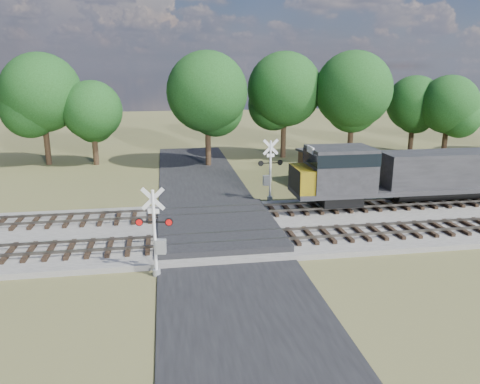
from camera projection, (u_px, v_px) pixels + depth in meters
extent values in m
plane|color=brown|center=(218.00, 235.00, 27.58)|extent=(160.00, 160.00, 0.00)
cube|color=gray|center=(374.00, 221.00, 29.56)|extent=(140.00, 10.00, 0.30)
cube|color=black|center=(218.00, 234.00, 27.57)|extent=(7.00, 60.00, 0.08)
cube|color=#262628|center=(217.00, 227.00, 27.98)|extent=(7.00, 9.00, 0.62)
cube|color=black|center=(258.00, 238.00, 25.88)|extent=(44.00, 2.60, 0.18)
cube|color=#534F47|center=(399.00, 232.00, 26.39)|extent=(140.00, 0.08, 0.15)
cube|color=#534F47|center=(388.00, 224.00, 27.76)|extent=(140.00, 0.08, 0.15)
cube|color=black|center=(243.00, 212.00, 30.65)|extent=(44.00, 2.60, 0.18)
cube|color=#534F47|center=(363.00, 207.00, 31.15)|extent=(140.00, 0.08, 0.15)
cube|color=#534F47|center=(355.00, 201.00, 32.52)|extent=(140.00, 0.08, 0.15)
cylinder|color=silver|center=(155.00, 234.00, 21.64)|extent=(0.15, 0.15, 4.21)
cylinder|color=#949799|center=(157.00, 272.00, 22.15)|extent=(0.38, 0.38, 0.32)
cube|color=silver|center=(153.00, 199.00, 21.20)|extent=(1.09, 0.22, 1.10)
cube|color=silver|center=(153.00, 199.00, 21.20)|extent=(1.09, 0.22, 1.10)
cube|color=silver|center=(153.00, 211.00, 21.36)|extent=(0.52, 0.12, 0.23)
cube|color=black|center=(154.00, 222.00, 21.49)|extent=(1.67, 0.33, 0.06)
cylinder|color=red|center=(139.00, 222.00, 21.49)|extent=(0.39, 0.16, 0.38)
cylinder|color=red|center=(169.00, 222.00, 21.49)|extent=(0.39, 0.16, 0.38)
cube|color=#949799|center=(161.00, 247.00, 21.81)|extent=(0.52, 0.39, 0.68)
cylinder|color=silver|center=(270.00, 171.00, 33.96)|extent=(0.16, 0.16, 4.46)
cylinder|color=#949799|center=(270.00, 198.00, 34.49)|extent=(0.40, 0.40, 0.33)
cube|color=silver|center=(271.00, 147.00, 33.49)|extent=(1.17, 0.12, 1.17)
cube|color=silver|center=(271.00, 147.00, 33.49)|extent=(1.17, 0.12, 1.17)
cube|color=silver|center=(271.00, 155.00, 33.65)|extent=(0.56, 0.07, 0.25)
cube|color=black|center=(270.00, 163.00, 33.80)|extent=(1.78, 0.19, 0.07)
cylinder|color=red|center=(280.00, 163.00, 33.96)|extent=(0.41, 0.14, 0.40)
cylinder|color=red|center=(261.00, 163.00, 33.64)|extent=(0.41, 0.14, 0.40)
cube|color=#949799|center=(266.00, 180.00, 34.07)|extent=(0.52, 0.37, 0.72)
cube|color=#47291E|center=(329.00, 168.00, 39.23)|extent=(4.53, 4.53, 2.64)
cube|color=#2D2D30|center=(329.00, 152.00, 38.87)|extent=(4.99, 4.99, 0.19)
cylinder|color=black|center=(46.00, 137.00, 46.52)|extent=(0.56, 0.56, 5.48)
sphere|color=#143310|center=(41.00, 93.00, 45.38)|extent=(7.67, 7.67, 7.67)
cylinder|color=black|center=(95.00, 144.00, 46.63)|extent=(0.56, 0.56, 4.16)
sphere|color=#143310|center=(92.00, 110.00, 45.77)|extent=(5.83, 5.83, 5.83)
cylinder|color=black|center=(208.00, 138.00, 45.97)|extent=(0.56, 0.56, 5.56)
sphere|color=#143310|center=(207.00, 92.00, 44.81)|extent=(7.78, 7.78, 7.78)
cylinder|color=black|center=(283.00, 132.00, 50.26)|extent=(0.56, 0.56, 5.58)
sphere|color=#143310|center=(284.00, 89.00, 49.10)|extent=(7.81, 7.81, 7.81)
cylinder|color=black|center=(351.00, 134.00, 48.75)|extent=(0.56, 0.56, 5.60)
sphere|color=#143310|center=(353.00, 90.00, 47.58)|extent=(7.84, 7.84, 7.84)
cylinder|color=black|center=(411.00, 134.00, 52.60)|extent=(0.56, 0.56, 4.33)
sphere|color=#143310|center=(414.00, 103.00, 51.69)|extent=(6.07, 6.07, 6.07)
cylinder|color=black|center=(445.00, 137.00, 50.29)|extent=(0.56, 0.56, 4.38)
sphere|color=#143310|center=(449.00, 104.00, 49.37)|extent=(6.13, 6.13, 6.13)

